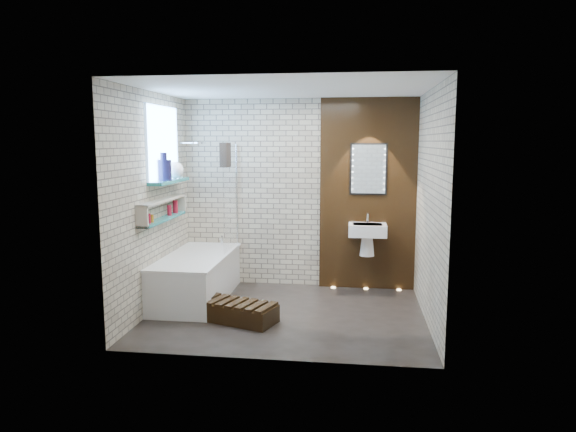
# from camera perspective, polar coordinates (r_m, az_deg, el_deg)

# --- Properties ---
(ground) EXTENTS (3.20, 3.20, 0.00)m
(ground) POSITION_cam_1_polar(r_m,az_deg,el_deg) (6.26, -0.18, -10.67)
(ground) COLOR black
(ground) RESTS_ON ground
(room_shell) EXTENTS (3.24, 3.20, 2.60)m
(room_shell) POSITION_cam_1_polar(r_m,az_deg,el_deg) (5.97, -0.19, 1.22)
(room_shell) COLOR #9F937E
(room_shell) RESTS_ON ground
(walnut_panel) EXTENTS (1.30, 0.06, 2.60)m
(walnut_panel) POSITION_cam_1_polar(r_m,az_deg,el_deg) (7.18, 8.71, 2.30)
(walnut_panel) COLOR black
(walnut_panel) RESTS_ON ground
(clerestory_window) EXTENTS (0.18, 1.00, 0.94)m
(clerestory_window) POSITION_cam_1_polar(r_m,az_deg,el_deg) (6.66, -13.39, 6.90)
(clerestory_window) COLOR #7FADE0
(clerestory_window) RESTS_ON room_shell
(display_niche) EXTENTS (0.14, 1.30, 0.26)m
(display_niche) POSITION_cam_1_polar(r_m,az_deg,el_deg) (6.51, -13.48, 0.68)
(display_niche) COLOR teal
(display_niche) RESTS_ON room_shell
(bathtub) EXTENTS (0.79, 1.74, 0.70)m
(bathtub) POSITION_cam_1_polar(r_m,az_deg,el_deg) (6.86, -9.94, -6.58)
(bathtub) COLOR white
(bathtub) RESTS_ON ground
(bath_screen) EXTENTS (0.01, 0.78, 1.40)m
(bath_screen) POSITION_cam_1_polar(r_m,az_deg,el_deg) (7.01, -6.29, 2.03)
(bath_screen) COLOR white
(bath_screen) RESTS_ON bathtub
(towel) EXTENTS (0.09, 0.24, 0.31)m
(towel) POSITION_cam_1_polar(r_m,az_deg,el_deg) (6.73, -6.86, 6.64)
(towel) COLOR black
(towel) RESTS_ON bath_screen
(shower_head) EXTENTS (0.18, 0.18, 0.02)m
(shower_head) POSITION_cam_1_polar(r_m,az_deg,el_deg) (7.14, -9.66, 7.87)
(shower_head) COLOR silver
(shower_head) RESTS_ON room_shell
(washbasin) EXTENTS (0.50, 0.36, 0.58)m
(washbasin) POSITION_cam_1_polar(r_m,az_deg,el_deg) (7.06, 8.65, -1.99)
(washbasin) COLOR white
(washbasin) RESTS_ON walnut_panel
(led_mirror) EXTENTS (0.50, 0.02, 0.70)m
(led_mirror) POSITION_cam_1_polar(r_m,az_deg,el_deg) (7.12, 8.77, 5.07)
(led_mirror) COLOR black
(led_mirror) RESTS_ON walnut_panel
(walnut_step) EXTENTS (0.97, 0.67, 0.20)m
(walnut_step) POSITION_cam_1_polar(r_m,az_deg,el_deg) (6.04, -5.60, -10.43)
(walnut_step) COLOR black
(walnut_step) RESTS_ON ground
(niche_bottles) EXTENTS (0.07, 0.95, 0.17)m
(niche_bottles) POSITION_cam_1_polar(r_m,az_deg,el_deg) (6.65, -13.03, 0.58)
(niche_bottles) COLOR #AB751A
(niche_bottles) RESTS_ON display_niche
(sill_vases) EXTENTS (0.22, 0.54, 0.34)m
(sill_vases) POSITION_cam_1_polar(r_m,az_deg,el_deg) (6.66, -12.70, 4.95)
(sill_vases) COLOR #151437
(sill_vases) RESTS_ON clerestory_window
(floor_uplights) EXTENTS (0.96, 0.06, 0.01)m
(floor_uplights) POSITION_cam_1_polar(r_m,az_deg,el_deg) (7.36, 8.50, -7.83)
(floor_uplights) COLOR #FFD899
(floor_uplights) RESTS_ON ground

